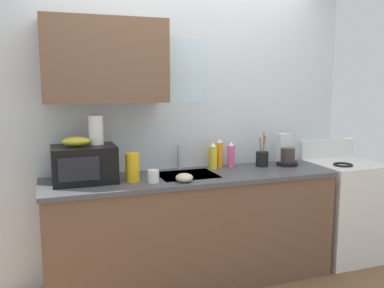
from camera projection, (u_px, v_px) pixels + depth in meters
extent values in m
cube|color=silver|center=(178.00, 127.00, 3.57)|extent=(3.10, 0.10, 2.50)
cube|color=brown|center=(105.00, 61.00, 3.09)|extent=(0.92, 0.32, 0.62)
cube|color=silver|center=(176.00, 71.00, 3.46)|extent=(0.56, 0.02, 0.55)
cube|color=brown|center=(192.00, 231.00, 3.37)|extent=(2.30, 0.60, 0.86)
cube|color=#4C4C51|center=(192.00, 177.00, 3.30)|extent=(2.33, 0.63, 0.03)
cube|color=#9EA0A5|center=(187.00, 183.00, 3.32)|extent=(0.46, 0.38, 0.14)
cylinder|color=#B2B5BA|center=(179.00, 157.00, 3.50)|extent=(0.03, 0.03, 0.21)
cube|color=white|center=(344.00, 210.00, 3.87)|extent=(0.60, 0.60, 0.90)
torus|color=black|center=(343.00, 165.00, 3.67)|extent=(0.17, 0.17, 0.02)
cube|color=white|center=(327.00, 149.00, 4.05)|extent=(0.60, 0.04, 0.18)
cube|color=black|center=(84.00, 164.00, 3.05)|extent=(0.46, 0.34, 0.27)
cube|color=black|center=(79.00, 169.00, 2.87)|extent=(0.28, 0.01, 0.17)
ellipsoid|color=gold|center=(76.00, 142.00, 3.01)|extent=(0.20, 0.11, 0.07)
cylinder|color=white|center=(96.00, 130.00, 3.09)|extent=(0.11, 0.11, 0.22)
cylinder|color=black|center=(287.00, 164.00, 3.68)|extent=(0.19, 0.19, 0.03)
cylinder|color=#3F332D|center=(288.00, 155.00, 3.66)|extent=(0.12, 0.12, 0.13)
cube|color=silver|center=(283.00, 148.00, 3.73)|extent=(0.11, 0.09, 0.26)
cylinder|color=yellow|center=(213.00, 158.00, 3.52)|extent=(0.07, 0.07, 0.20)
cone|color=white|center=(213.00, 144.00, 3.50)|extent=(0.05, 0.05, 0.04)
cylinder|color=orange|center=(219.00, 155.00, 3.58)|extent=(0.06, 0.06, 0.22)
cone|color=white|center=(220.00, 141.00, 3.56)|extent=(0.04, 0.04, 0.04)
cylinder|color=#E55999|center=(231.00, 156.00, 3.61)|extent=(0.07, 0.07, 0.19)
cone|color=white|center=(231.00, 144.00, 3.59)|extent=(0.05, 0.05, 0.04)
cylinder|color=gold|center=(132.00, 167.00, 3.07)|extent=(0.10, 0.10, 0.21)
cylinder|color=white|center=(153.00, 176.00, 3.05)|extent=(0.08, 0.08, 0.09)
cylinder|color=black|center=(262.00, 159.00, 3.64)|extent=(0.11, 0.11, 0.13)
cylinder|color=olive|center=(261.00, 150.00, 3.62)|extent=(0.03, 0.01, 0.22)
cylinder|color=olive|center=(264.00, 147.00, 3.64)|extent=(0.02, 0.02, 0.26)
cylinder|color=olive|center=(263.00, 149.00, 3.60)|extent=(0.03, 0.03, 0.23)
ellipsoid|color=beige|center=(184.00, 178.00, 3.06)|extent=(0.13, 0.13, 0.06)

